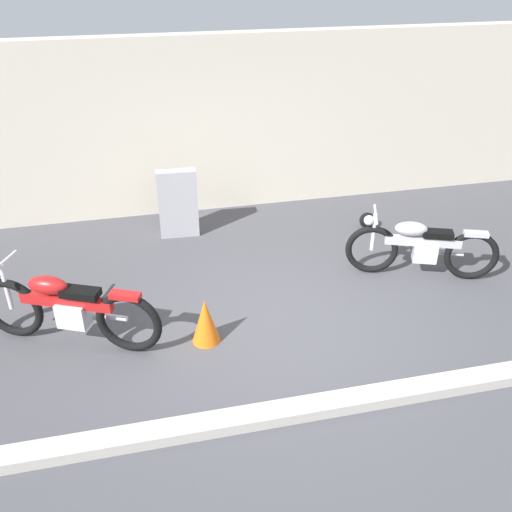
% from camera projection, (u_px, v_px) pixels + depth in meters
% --- Properties ---
extents(ground_plane, '(40.00, 40.00, 0.00)m').
position_uv_depth(ground_plane, '(280.00, 330.00, 6.61)').
color(ground_plane, '#47474C').
extents(building_wall, '(18.00, 0.30, 2.78)m').
position_uv_depth(building_wall, '(223.00, 125.00, 9.00)').
color(building_wall, beige).
rests_on(building_wall, ground_plane).
extents(curb_strip, '(18.00, 0.24, 0.12)m').
position_uv_depth(curb_strip, '(316.00, 407.00, 5.45)').
color(curb_strip, '#B7B2A8').
rests_on(curb_strip, ground_plane).
extents(stone_marker, '(0.59, 0.23, 1.05)m').
position_uv_depth(stone_marker, '(178.00, 204.00, 8.44)').
color(stone_marker, '#9E9EA3').
rests_on(stone_marker, ground_plane).
extents(helmet, '(0.25, 0.25, 0.25)m').
position_uv_depth(helmet, '(367.00, 220.00, 8.84)').
color(helmet, black).
rests_on(helmet, ground_plane).
extents(traffic_cone, '(0.32, 0.32, 0.55)m').
position_uv_depth(traffic_cone, '(205.00, 321.00, 6.30)').
color(traffic_cone, orange).
rests_on(traffic_cone, ground_plane).
extents(motorcycle_red, '(2.01, 1.05, 0.97)m').
position_uv_depth(motorcycle_red, '(67.00, 308.00, 6.18)').
color(motorcycle_red, black).
rests_on(motorcycle_red, ground_plane).
extents(motorcycle_silver, '(1.91, 0.88, 0.90)m').
position_uv_depth(motorcycle_silver, '(421.00, 247.00, 7.46)').
color(motorcycle_silver, black).
rests_on(motorcycle_silver, ground_plane).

